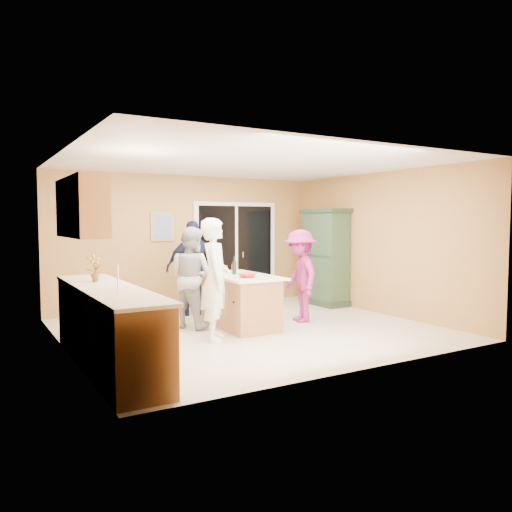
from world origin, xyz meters
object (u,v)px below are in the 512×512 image
woman_magenta (300,276)px  woman_white (215,279)px  kitchen_island (240,303)px  woman_navy (194,268)px  woman_grey (191,277)px  green_hutch (326,258)px

woman_magenta → woman_white: bearing=-61.4°
kitchen_island → woman_navy: woman_navy is taller
woman_white → woman_grey: 0.96m
woman_grey → woman_navy: (0.46, 0.96, 0.05)m
green_hutch → woman_white: size_ratio=1.12×
green_hutch → woman_white: 3.64m
woman_white → woman_magenta: 1.87m
woman_white → woman_grey: woman_white is taller
woman_navy → woman_magenta: 1.97m
kitchen_island → green_hutch: 2.81m
woman_magenta → woman_grey: bearing=-91.3°
kitchen_island → woman_navy: size_ratio=0.95×
kitchen_island → green_hutch: (2.55, 1.04, 0.55)m
green_hutch → woman_grey: green_hutch is taller
woman_navy → woman_magenta: (1.31, -1.47, -0.07)m
woman_navy → woman_white: bearing=88.2°
green_hutch → woman_navy: (-2.77, 0.31, -0.09)m
woman_white → kitchen_island: bearing=-24.9°
woman_white → woman_magenta: woman_white is taller
woman_magenta → green_hutch: bearing=143.1°
woman_white → woman_grey: (0.04, 0.96, -0.07)m
kitchen_island → woman_magenta: woman_magenta is taller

